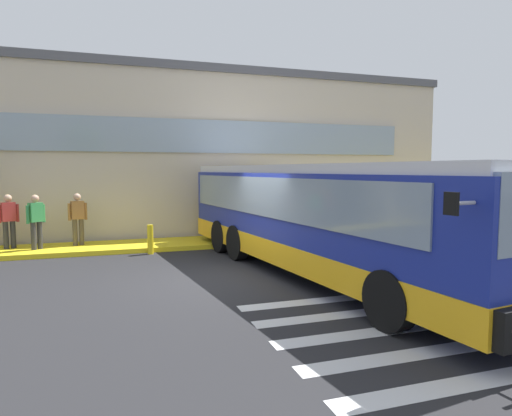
{
  "coord_description": "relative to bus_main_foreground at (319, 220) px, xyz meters",
  "views": [
    {
      "loc": [
        -2.37,
        -10.05,
        2.58
      ],
      "look_at": [
        1.47,
        1.7,
        1.5
      ],
      "focal_mm": 30.8,
      "sensor_mm": 36.0,
      "label": 1
    }
  ],
  "objects": [
    {
      "name": "terminal_building",
      "position": [
        -3.15,
        11.96,
        1.88
      ],
      "size": [
        23.82,
        13.8,
        6.45
      ],
      "color": "beige",
      "rests_on": "ground"
    },
    {
      "name": "passenger_by_doorway",
      "position": [
        -7.08,
        4.96,
        -0.26
      ],
      "size": [
        0.48,
        0.41,
        1.68
      ],
      "color": "#2D2D33",
      "rests_on": "boarding_curb"
    },
    {
      "name": "ground_plane",
      "position": [
        -2.46,
        0.33,
        -1.34
      ],
      "size": [
        80.0,
        90.0,
        0.02
      ],
      "primitive_type": "cube",
      "color": "#232326",
      "rests_on": "ground"
    },
    {
      "name": "safety_bollard_yellow",
      "position": [
        -3.77,
        3.93,
        -0.88
      ],
      "size": [
        0.18,
        0.18,
        0.9
      ],
      "primitive_type": "cylinder",
      "color": "yellow",
      "rests_on": "ground"
    },
    {
      "name": "bay_paint_stripes",
      "position": [
        -0.46,
        -3.87,
        -1.33
      ],
      "size": [
        4.4,
        3.96,
        0.01
      ],
      "color": "silver",
      "rests_on": "ground"
    },
    {
      "name": "passenger_near_column",
      "position": [
        -7.9,
        5.4,
        -0.26
      ],
      "size": [
        0.55,
        0.35,
        1.68
      ],
      "color": "#2D2D33",
      "rests_on": "boarding_curb"
    },
    {
      "name": "boarding_curb",
      "position": [
        -2.46,
        5.13,
        -1.26
      ],
      "size": [
        26.02,
        2.0,
        0.15
      ],
      "primitive_type": "cube",
      "color": "yellow",
      "rests_on": "ground"
    },
    {
      "name": "bus_main_foreground",
      "position": [
        0.0,
        0.0,
        0.0
      ],
      "size": [
        4.02,
        11.91,
        2.7
      ],
      "color": "navy",
      "rests_on": "ground"
    },
    {
      "name": "passenger_at_curb_edge",
      "position": [
        -5.93,
        5.42,
        -0.22
      ],
      "size": [
        0.57,
        0.45,
        1.68
      ],
      "color": "#4C4233",
      "rests_on": "boarding_curb"
    }
  ]
}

